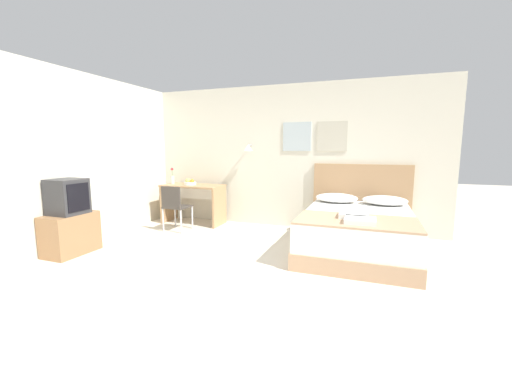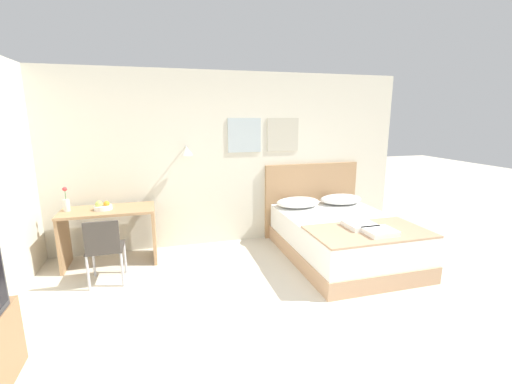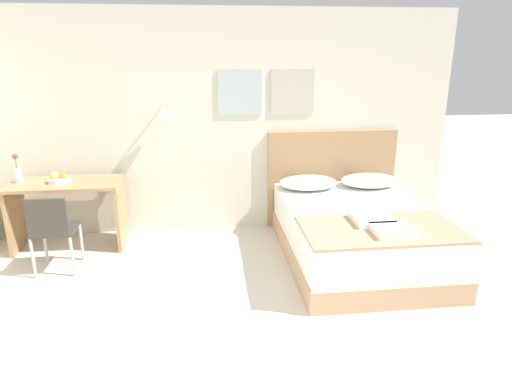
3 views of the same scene
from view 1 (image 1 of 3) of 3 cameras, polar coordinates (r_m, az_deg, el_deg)
name	(u,v)px [view 1 (image 1 of 3)]	position (r m, az deg, el deg)	size (l,w,h in m)	color
ground_plane	(210,282)	(3.71, -8.40, -15.93)	(24.00, 24.00, 0.00)	beige
wall_back	(279,157)	(5.99, 4.24, 6.41)	(5.91, 0.31, 2.65)	beige
wall_left	(28,161)	(5.10, -36.05, 4.52)	(0.06, 5.76, 2.65)	beige
bed	(357,232)	(4.79, 17.90, -7.01)	(1.51, 2.09, 0.59)	tan
headboard	(361,199)	(5.77, 18.47, -1.24)	(1.63, 0.06, 1.22)	#A87F56
pillow_left	(337,198)	(5.47, 14.44, -1.03)	(0.69, 0.48, 0.15)	white
pillow_right	(385,200)	(5.45, 22.36, -1.42)	(0.69, 0.48, 0.15)	white
throw_blanket	(356,221)	(4.13, 17.75, -5.00)	(1.47, 0.83, 0.02)	tan
folded_towel_near_foot	(354,215)	(4.26, 17.39, -4.00)	(0.36, 0.36, 0.06)	white
folded_towel_mid_bed	(360,220)	(3.97, 18.41, -4.91)	(0.36, 0.31, 0.06)	white
desk	(193,197)	(6.35, -11.35, -0.82)	(1.19, 0.59, 0.77)	#A87F56
desk_chair	(175,204)	(5.80, -14.59, -2.20)	(0.41, 0.41, 0.83)	#3D3833
fruit_bowl	(190,183)	(6.34, -11.92, 1.68)	(0.23, 0.23, 0.13)	silver
flower_vase	(172,178)	(6.61, -14.97, 2.47)	(0.08, 0.08, 0.32)	silver
tv_stand	(71,234)	(5.21, -30.64, -6.56)	(0.43, 0.68, 0.58)	#8E6642
television	(68,197)	(5.11, -31.05, -0.72)	(0.42, 0.42, 0.50)	#2D2D30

